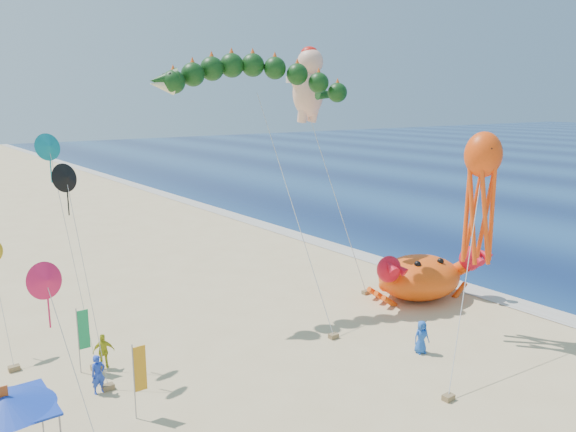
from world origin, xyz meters
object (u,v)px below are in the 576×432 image
(dragon_kite, at_px, (254,83))
(octopus_kite, at_px, (481,188))
(cherub_kite, at_px, (309,83))
(crab_inflatable, at_px, (421,276))
(canopy_blue, at_px, (5,404))

(dragon_kite, height_order, octopus_kite, dragon_kite)
(cherub_kite, bearing_deg, crab_inflatable, -62.94)
(crab_inflatable, height_order, canopy_blue, crab_inflatable)
(dragon_kite, distance_m, canopy_blue, 21.14)
(dragon_kite, bearing_deg, octopus_kite, -58.22)
(crab_inflatable, bearing_deg, canopy_blue, -173.34)
(dragon_kite, relative_size, octopus_kite, 1.35)
(canopy_blue, bearing_deg, dragon_kite, 27.94)
(cherub_kite, height_order, octopus_kite, cherub_kite)
(octopus_kite, bearing_deg, dragon_kite, 121.78)
(octopus_kite, bearing_deg, canopy_blue, 173.50)
(crab_inflatable, relative_size, canopy_blue, 2.36)
(dragon_kite, distance_m, octopus_kite, 14.04)
(octopus_kite, relative_size, canopy_blue, 3.34)
(dragon_kite, xyz_separation_m, cherub_kite, (5.40, 1.63, 0.15))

